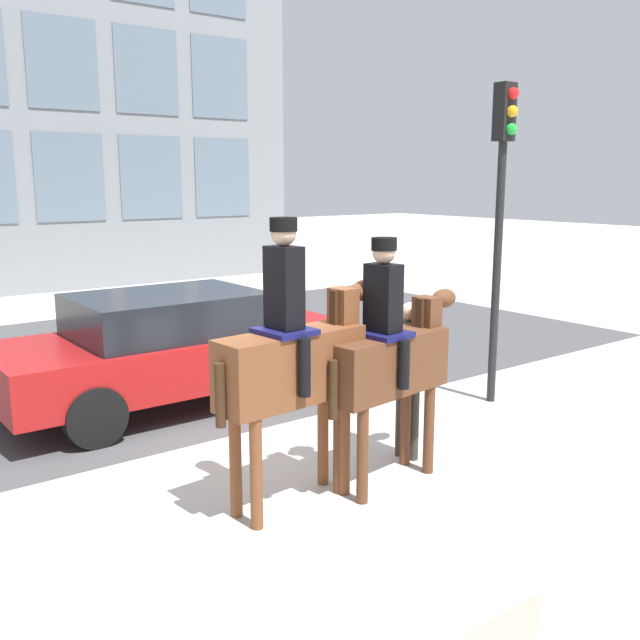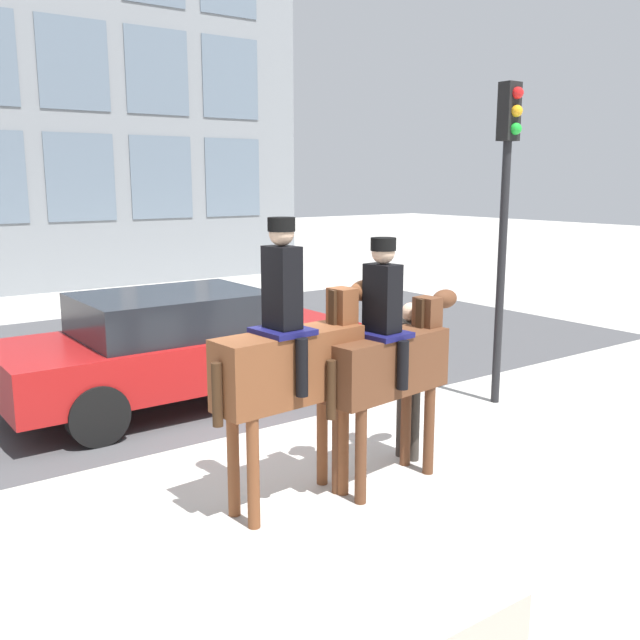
% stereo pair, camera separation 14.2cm
% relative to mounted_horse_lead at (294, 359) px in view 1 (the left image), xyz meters
% --- Properties ---
extents(ground_plane, '(80.00, 80.00, 0.00)m').
position_rel_mounted_horse_lead_xyz_m(ground_plane, '(0.43, 1.40, -1.40)').
color(ground_plane, '#B2AFA8').
extents(road_surface, '(18.34, 8.50, 0.01)m').
position_rel_mounted_horse_lead_xyz_m(road_surface, '(0.43, 6.15, -1.39)').
color(road_surface, '#444447').
rests_on(road_surface, ground_plane).
extents(mounted_horse_lead, '(1.91, 0.65, 2.66)m').
position_rel_mounted_horse_lead_xyz_m(mounted_horse_lead, '(0.00, 0.00, 0.00)').
color(mounted_horse_lead, brown).
rests_on(mounted_horse_lead, ground_plane).
extents(mounted_horse_companion, '(1.84, 0.65, 2.45)m').
position_rel_mounted_horse_lead_xyz_m(mounted_horse_companion, '(1.02, -0.15, -0.11)').
color(mounted_horse_companion, '#59331E').
rests_on(mounted_horse_companion, ground_plane).
extents(pedestrian_bystander, '(0.82, 0.50, 1.72)m').
position_rel_mounted_horse_lead_xyz_m(pedestrian_bystander, '(1.61, 0.18, -0.38)').
color(pedestrian_bystander, '#332D28').
rests_on(pedestrian_bystander, ground_plane).
extents(street_car_near_lane, '(4.68, 2.02, 1.52)m').
position_rel_mounted_horse_lead_xyz_m(street_car_near_lane, '(0.45, 3.43, -0.59)').
color(street_car_near_lane, maroon).
rests_on(street_car_near_lane, ground_plane).
extents(traffic_light, '(0.24, 0.29, 4.18)m').
position_rel_mounted_horse_lead_xyz_m(traffic_light, '(3.95, 0.94, 1.40)').
color(traffic_light, black).
rests_on(traffic_light, ground_plane).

